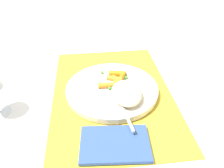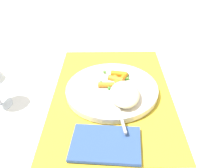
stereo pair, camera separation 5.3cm
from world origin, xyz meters
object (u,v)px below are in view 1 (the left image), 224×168
Objects in this scene: rice_mound at (126,93)px; carrot_portion at (115,79)px; plate at (112,89)px; napkin at (115,144)px; fork at (117,96)px.

carrot_portion is (0.08, 0.02, -0.01)m from rice_mound.
rice_mound is (-0.05, -0.03, 0.02)m from plate.
carrot_portion is at bearing -7.84° from napkin.
plate is 0.05m from fork.
rice_mound is 0.08m from carrot_portion.
plate is 1.21× the size of fork.
plate is at bearing 153.46° from carrot_portion.
plate is at bearing -4.95° from napkin.
plate reaches higher than napkin.
rice_mound reaches higher than napkin.
fork is at bearing -171.10° from plate.
carrot_portion is at bearing -4.68° from fork.
napkin is at bearing 175.05° from plate.
fork is 0.14m from napkin.
fork is at bearing 175.32° from carrot_portion.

